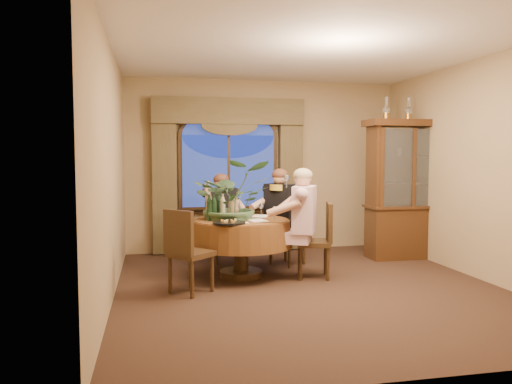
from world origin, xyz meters
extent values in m
plane|color=black|center=(0.00, 0.00, 0.00)|extent=(5.00, 5.00, 0.00)
plane|color=#947C54|center=(0.00, 2.50, 1.40)|extent=(4.50, 0.00, 4.50)
plane|color=#947C54|center=(2.25, 0.00, 1.40)|extent=(0.00, 5.00, 5.00)
plane|color=white|center=(0.00, 0.00, 2.80)|extent=(5.00, 5.00, 0.00)
cube|color=#493E22|center=(-1.63, 2.38, 1.18)|extent=(0.38, 0.14, 2.32)
cube|color=#493E22|center=(0.43, 2.38, 1.18)|extent=(0.38, 0.14, 2.32)
cylinder|color=maroon|center=(-0.70, 0.71, 0.38)|extent=(1.71, 1.71, 0.75)
cube|color=#351F10|center=(2.00, 1.40, 1.05)|extent=(1.31, 0.52, 2.11)
cube|color=black|center=(0.20, 0.47, 0.48)|extent=(0.51, 0.51, 0.96)
cube|color=black|center=(0.08, 1.28, 0.48)|extent=(0.59, 0.59, 0.96)
cube|color=black|center=(-0.76, 1.66, 0.48)|extent=(0.45, 0.45, 0.96)
cube|color=black|center=(-1.39, 0.07, 0.48)|extent=(0.59, 0.59, 0.96)
imported|color=#395A39|center=(-0.80, 0.80, 1.39)|extent=(1.02, 1.14, 0.89)
imported|color=#575E2F|center=(-0.65, 0.68, 0.77)|extent=(0.14, 0.14, 0.04)
cylinder|color=black|center=(-0.91, 0.31, 0.76)|extent=(0.40, 0.40, 0.02)
cylinder|color=tan|center=(-0.93, 0.75, 0.92)|extent=(0.07, 0.07, 0.33)
cylinder|color=tan|center=(-1.11, 0.80, 0.92)|extent=(0.07, 0.07, 0.33)
cylinder|color=black|center=(-1.06, 0.65, 0.92)|extent=(0.07, 0.07, 0.33)
cylinder|color=black|center=(-0.96, 0.88, 0.92)|extent=(0.07, 0.07, 0.33)
cylinder|color=black|center=(-1.12, 0.64, 0.92)|extent=(0.07, 0.07, 0.33)
cube|color=white|center=(-0.53, 0.53, 0.75)|extent=(0.26, 0.33, 0.00)
cube|color=white|center=(-0.39, 0.96, 0.75)|extent=(0.31, 0.36, 0.00)
cube|color=white|center=(-0.80, 0.42, 0.75)|extent=(0.27, 0.34, 0.00)
camera|label=1|loc=(-1.80, -5.59, 1.57)|focal=35.00mm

